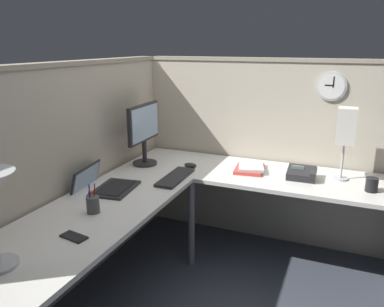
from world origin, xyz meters
name	(u,v)px	position (x,y,z in m)	size (l,w,h in m)	color
ground_plane	(203,279)	(0.00, 0.00, 0.00)	(6.80, 6.80, 0.00)	#383D47
cubicle_wall_back	(67,179)	(-0.36, 0.87, 0.79)	(2.57, 0.12, 1.58)	#B7AD99
cubicle_wall_right	(268,151)	(0.87, -0.27, 0.79)	(0.12, 2.37, 1.58)	#B7AD99
desk	(203,210)	(-0.15, -0.05, 0.63)	(2.35, 2.15, 0.73)	silver
monitor	(144,130)	(0.31, 0.64, 1.02)	(0.46, 0.20, 0.50)	#232326
laptop	(102,185)	(-0.28, 0.64, 0.75)	(0.39, 0.42, 0.22)	#232326
keyboard	(175,177)	(0.09, 0.26, 0.74)	(0.43, 0.14, 0.02)	#232326
computer_mouse	(190,165)	(0.38, 0.26, 0.75)	(0.06, 0.10, 0.03)	#232326
pen_cup	(93,204)	(-0.62, 0.46, 0.78)	(0.08, 0.08, 0.18)	#4C4C51
cell_phone	(74,237)	(-0.91, 0.37, 0.73)	(0.07, 0.14, 0.01)	black
office_phone	(302,174)	(0.45, -0.61, 0.77)	(0.19, 0.21, 0.11)	#232326
book_stack	(250,168)	(0.49, -0.20, 0.75)	(0.32, 0.26, 0.04)	#BF3F38
desk_lamp_paper	(346,128)	(0.55, -0.87, 1.11)	(0.13, 0.13, 0.53)	#B7BABF
coffee_mug	(372,185)	(0.37, -1.07, 0.78)	(0.08, 0.08, 0.10)	black
wall_clock	(332,86)	(0.82, -0.73, 1.37)	(0.04, 0.22, 0.22)	#B7BABF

